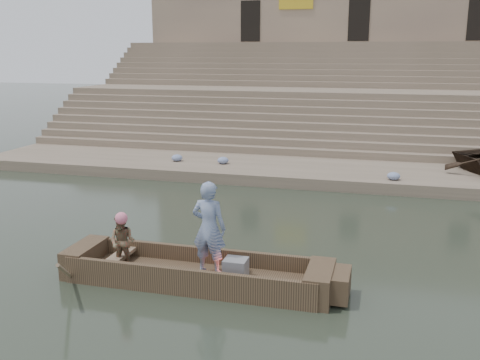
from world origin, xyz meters
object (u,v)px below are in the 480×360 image
at_px(main_rowboat, 196,278).
at_px(television, 235,268).
at_px(standing_man, 209,228).
at_px(rowing_man, 123,242).

relative_size(main_rowboat, television, 10.87).
bearing_deg(standing_man, television, 175.25).
bearing_deg(television, rowing_man, -176.59).
distance_m(standing_man, television, 0.97).
bearing_deg(television, main_rowboat, 180.00).
xyz_separation_m(main_rowboat, standing_man, (0.27, 0.09, 1.09)).
bearing_deg(main_rowboat, rowing_man, -174.75).
relative_size(main_rowboat, rowing_man, 4.30).
relative_size(main_rowboat, standing_man, 2.56).
xyz_separation_m(main_rowboat, rowing_man, (-1.56, -0.14, 0.69)).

